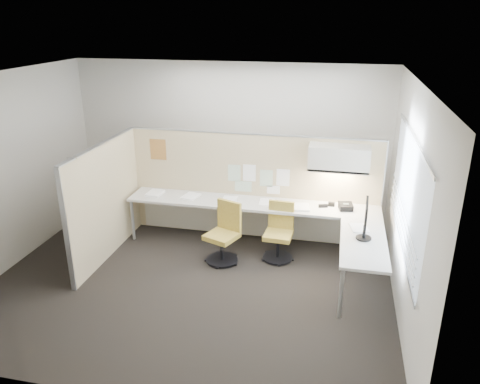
% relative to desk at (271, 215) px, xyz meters
% --- Properties ---
extents(floor, '(5.50, 4.50, 0.01)m').
position_rel_desk_xyz_m(floor, '(-0.93, -1.13, -0.61)').
color(floor, black).
rests_on(floor, ground).
extents(ceiling, '(5.50, 4.50, 0.01)m').
position_rel_desk_xyz_m(ceiling, '(-0.93, -1.13, 2.20)').
color(ceiling, white).
rests_on(ceiling, wall_back).
extents(wall_back, '(5.50, 0.02, 2.80)m').
position_rel_desk_xyz_m(wall_back, '(-0.93, 1.12, 0.80)').
color(wall_back, beige).
rests_on(wall_back, ground).
extents(wall_front, '(5.50, 0.02, 2.80)m').
position_rel_desk_xyz_m(wall_front, '(-0.93, -3.38, 0.80)').
color(wall_front, beige).
rests_on(wall_front, ground).
extents(wall_left, '(0.02, 4.50, 2.80)m').
position_rel_desk_xyz_m(wall_left, '(-3.68, -1.13, 0.80)').
color(wall_left, beige).
rests_on(wall_left, ground).
extents(wall_right, '(0.02, 4.50, 2.80)m').
position_rel_desk_xyz_m(wall_right, '(1.82, -1.13, 0.80)').
color(wall_right, beige).
rests_on(wall_right, ground).
extents(window_pane, '(0.01, 2.80, 1.30)m').
position_rel_desk_xyz_m(window_pane, '(1.79, -1.13, 0.95)').
color(window_pane, '#A9B7C4').
rests_on(window_pane, wall_right).
extents(partition_back, '(4.10, 0.06, 1.75)m').
position_rel_desk_xyz_m(partition_back, '(-0.38, 0.47, 0.27)').
color(partition_back, tan).
rests_on(partition_back, floor).
extents(partition_left, '(0.06, 2.20, 1.75)m').
position_rel_desk_xyz_m(partition_left, '(-2.43, -0.63, 0.27)').
color(partition_left, tan).
rests_on(partition_left, floor).
extents(desk, '(4.00, 2.07, 0.73)m').
position_rel_desk_xyz_m(desk, '(0.00, 0.00, 0.00)').
color(desk, beige).
rests_on(desk, floor).
extents(overhead_bin, '(0.90, 0.36, 0.38)m').
position_rel_desk_xyz_m(overhead_bin, '(0.97, 0.26, 0.91)').
color(overhead_bin, beige).
rests_on(overhead_bin, partition_back).
extents(task_light_strip, '(0.60, 0.06, 0.02)m').
position_rel_desk_xyz_m(task_light_strip, '(0.97, 0.26, 0.70)').
color(task_light_strip, '#FFEABF').
rests_on(task_light_strip, overhead_bin).
extents(pinned_papers, '(1.01, 0.00, 0.47)m').
position_rel_desk_xyz_m(pinned_papers, '(-0.30, 0.44, 0.43)').
color(pinned_papers, '#8CBF8C').
rests_on(pinned_papers, partition_back).
extents(poster, '(0.28, 0.00, 0.35)m').
position_rel_desk_xyz_m(poster, '(-1.98, 0.44, 0.82)').
color(poster, orange).
rests_on(poster, partition_back).
extents(chair_left, '(0.55, 0.57, 0.91)m').
position_rel_desk_xyz_m(chair_left, '(-0.63, -0.47, -0.18)').
color(chair_left, black).
rests_on(chair_left, floor).
extents(chair_right, '(0.46, 0.46, 0.87)m').
position_rel_desk_xyz_m(chair_right, '(0.17, -0.21, -0.20)').
color(chair_right, black).
rests_on(chair_right, floor).
extents(monitor, '(0.21, 0.50, 0.52)m').
position_rel_desk_xyz_m(monitor, '(1.37, -0.80, 0.43)').
color(monitor, black).
rests_on(monitor, desk).
extents(phone, '(0.24, 0.23, 0.12)m').
position_rel_desk_xyz_m(phone, '(1.12, 0.16, 0.18)').
color(phone, black).
rests_on(phone, desk).
extents(stapler, '(0.15, 0.08, 0.05)m').
position_rel_desk_xyz_m(stapler, '(0.79, 0.18, 0.15)').
color(stapler, black).
rests_on(stapler, desk).
extents(tape_dispenser, '(0.10, 0.07, 0.06)m').
position_rel_desk_xyz_m(tape_dispenser, '(0.91, 0.26, 0.16)').
color(tape_dispenser, black).
rests_on(tape_dispenser, desk).
extents(coat_hook, '(0.18, 0.43, 1.29)m').
position_rel_desk_xyz_m(coat_hook, '(-2.51, -1.37, 0.82)').
color(coat_hook, silver).
rests_on(coat_hook, partition_left).
extents(paper_stack_0, '(0.25, 0.31, 0.04)m').
position_rel_desk_xyz_m(paper_stack_0, '(-1.96, 0.15, 0.15)').
color(paper_stack_0, white).
rests_on(paper_stack_0, desk).
extents(paper_stack_1, '(0.29, 0.34, 0.02)m').
position_rel_desk_xyz_m(paper_stack_1, '(-1.35, 0.17, 0.14)').
color(paper_stack_1, white).
rests_on(paper_stack_1, desk).
extents(paper_stack_2, '(0.25, 0.32, 0.03)m').
position_rel_desk_xyz_m(paper_stack_2, '(-0.68, 0.12, 0.14)').
color(paper_stack_2, white).
rests_on(paper_stack_2, desk).
extents(paper_stack_3, '(0.25, 0.31, 0.01)m').
position_rel_desk_xyz_m(paper_stack_3, '(-0.09, 0.18, 0.13)').
color(paper_stack_3, white).
rests_on(paper_stack_3, desk).
extents(paper_stack_4, '(0.27, 0.33, 0.03)m').
position_rel_desk_xyz_m(paper_stack_4, '(0.47, 0.08, 0.14)').
color(paper_stack_4, white).
rests_on(paper_stack_4, desk).
extents(paper_stack_5, '(0.28, 0.34, 0.02)m').
position_rel_desk_xyz_m(paper_stack_5, '(1.32, -0.48, 0.14)').
color(paper_stack_5, white).
rests_on(paper_stack_5, desk).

